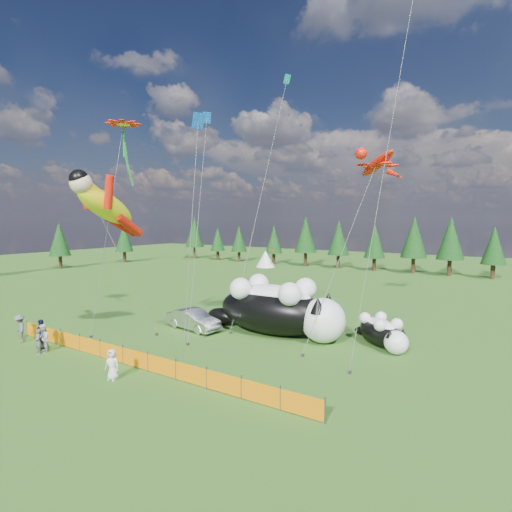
{
  "coord_description": "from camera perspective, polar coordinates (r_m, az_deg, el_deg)",
  "views": [
    {
      "loc": [
        16.85,
        -17.09,
        8.01
      ],
      "look_at": [
        3.27,
        4.0,
        5.71
      ],
      "focal_mm": 28.0,
      "sensor_mm": 36.0,
      "label": 1
    }
  ],
  "objects": [
    {
      "name": "ground",
      "position": [
        25.31,
        -11.52,
        -13.32
      ],
      "size": [
        160.0,
        160.0,
        0.0
      ],
      "primitive_type": "plane",
      "color": "#133A0A",
      "rests_on": "ground"
    },
    {
      "name": "safety_fence",
      "position": [
        23.22,
        -16.87,
        -13.85
      ],
      "size": [
        22.06,
        0.06,
        1.1
      ],
      "color": "#262626",
      "rests_on": "ground"
    },
    {
      "name": "tree_line",
      "position": [
        64.47,
        17.55,
        1.44
      ],
      "size": [
        90.0,
        4.0,
        8.0
      ],
      "primitive_type": null,
      "color": "black",
      "rests_on": "ground"
    },
    {
      "name": "festival_tents",
      "position": [
        57.77,
        26.74,
        -1.89
      ],
      "size": [
        50.0,
        3.2,
        2.8
      ],
      "primitive_type": null,
      "color": "white",
      "rests_on": "ground"
    },
    {
      "name": "cat_large",
      "position": [
        27.96,
        3.13,
        -7.41
      ],
      "size": [
        10.99,
        3.95,
        3.97
      ],
      "rotation": [
        0.0,
        0.0,
        0.01
      ],
      "color": "black",
      "rests_on": "ground"
    },
    {
      "name": "cat_small",
      "position": [
        26.93,
        17.53,
        -10.27
      ],
      "size": [
        4.28,
        4.22,
        1.93
      ],
      "rotation": [
        0.0,
        0.0,
        -0.77
      ],
      "color": "black",
      "rests_on": "ground"
    },
    {
      "name": "car",
      "position": [
        29.75,
        -8.89,
        -8.96
      ],
      "size": [
        4.66,
        2.18,
        1.48
      ],
      "primitive_type": "imported",
      "rotation": [
        0.0,
        0.0,
        1.43
      ],
      "color": "silver",
      "rests_on": "ground"
    },
    {
      "name": "spectator_a",
      "position": [
        27.48,
        -28.68,
        -10.69
      ],
      "size": [
        0.65,
        0.52,
        1.53
      ],
      "primitive_type": "imported",
      "rotation": [
        0.0,
        0.0,
        -0.32
      ],
      "color": "#57575C",
      "rests_on": "ground"
    },
    {
      "name": "spectator_b",
      "position": [
        27.65,
        -28.14,
        -10.36
      ],
      "size": [
        0.98,
        0.86,
        1.74
      ],
      "primitive_type": "imported",
      "rotation": [
        0.0,
        0.0,
        -0.53
      ],
      "color": "silver",
      "rests_on": "ground"
    },
    {
      "name": "spectator_c",
      "position": [
        28.37,
        -28.32,
        -9.82
      ],
      "size": [
        1.13,
        0.61,
        1.89
      ],
      "primitive_type": "imported",
      "rotation": [
        0.0,
        0.0,
        0.04
      ],
      "color": "#131234",
      "rests_on": "ground"
    },
    {
      "name": "spectator_d",
      "position": [
        30.55,
        -30.67,
        -8.92
      ],
      "size": [
        1.32,
        0.99,
        1.83
      ],
      "primitive_type": "imported",
      "rotation": [
        0.0,
        0.0,
        -0.36
      ],
      "color": "#57575C",
      "rests_on": "ground"
    },
    {
      "name": "spectator_e",
      "position": [
        21.87,
        -19.86,
        -14.36
      ],
      "size": [
        0.87,
        0.68,
        1.57
      ],
      "primitive_type": "imported",
      "rotation": [
        0.0,
        0.0,
        0.25
      ],
      "color": "silver",
      "rests_on": "ground"
    },
    {
      "name": "superhero_kite",
      "position": [
        27.33,
        -20.66,
        6.71
      ],
      "size": [
        5.27,
        5.67,
        11.46
      ],
      "color": "yellow",
      "rests_on": "ground"
    },
    {
      "name": "gecko_kite",
      "position": [
        33.23,
        16.93,
        12.49
      ],
      "size": [
        6.38,
        14.21,
        16.5
      ],
      "color": "red",
      "rests_on": "ground"
    },
    {
      "name": "flower_kite",
      "position": [
        31.25,
        -18.44,
        17.16
      ],
      "size": [
        3.18,
        4.81,
        14.98
      ],
      "color": "red",
      "rests_on": "ground"
    },
    {
      "name": "diamond_kite_a",
      "position": [
        30.28,
        -7.14,
        17.9
      ],
      "size": [
        2.34,
        4.94,
        16.33
      ],
      "color": "blue",
      "rests_on": "ground"
    },
    {
      "name": "diamond_kite_c",
      "position": [
        20.87,
        -8.35,
        17.23
      ],
      "size": [
        1.36,
        1.07,
        13.65
      ],
      "color": "blue",
      "rests_on": "ground"
    },
    {
      "name": "diamond_kite_d",
      "position": [
        36.49,
        4.08,
        22.42
      ],
      "size": [
        0.86,
        9.56,
        21.73
      ],
      "color": "#0DA18A",
      "rests_on": "ground"
    }
  ]
}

